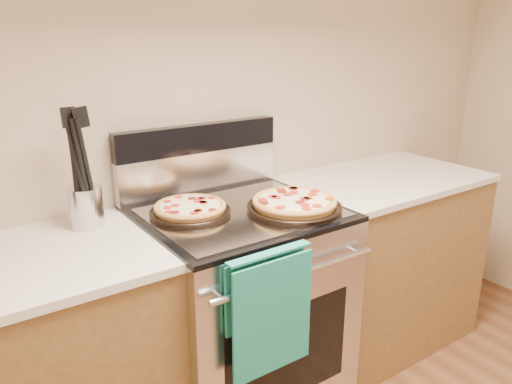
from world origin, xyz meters
TOP-DOWN VIEW (x-y plane):
  - wall_back at (0.00, 2.00)m, footprint 4.00×0.00m
  - range_body at (0.00, 1.65)m, footprint 0.76×0.68m
  - oven_window at (0.00, 1.31)m, footprint 0.56×0.01m
  - cooktop at (0.00, 1.65)m, footprint 0.76×0.68m
  - backsplash_lower at (0.00, 1.96)m, footprint 0.76×0.06m
  - backsplash_upper at (0.00, 1.96)m, footprint 0.76×0.06m
  - oven_handle at (0.00, 1.27)m, footprint 0.70×0.03m
  - dish_towel at (-0.12, 1.27)m, footprint 0.32×0.05m
  - foil_sheet at (0.00, 1.62)m, footprint 0.70×0.55m
  - cabinet_right at (0.88, 1.68)m, footprint 1.00×0.62m
  - countertop_right at (0.88, 1.68)m, footprint 1.02×0.64m
  - pepperoni_pizza_back at (-0.18, 1.71)m, footprint 0.34×0.34m
  - pepperoni_pizza_front at (0.18, 1.52)m, footprint 0.43×0.43m
  - utensil_crock at (-0.53, 1.85)m, footprint 0.14×0.14m

SIDE VIEW (x-z plane):
  - cabinet_right at x=0.88m, z-range 0.00..0.88m
  - range_body at x=0.00m, z-range 0.00..0.90m
  - oven_window at x=0.00m, z-range 0.25..0.65m
  - dish_towel at x=-0.12m, z-range 0.49..0.91m
  - oven_handle at x=0.00m, z-range 0.79..0.81m
  - countertop_right at x=0.88m, z-range 0.88..0.91m
  - cooktop at x=0.00m, z-range 0.90..0.92m
  - foil_sheet at x=0.00m, z-range 0.92..0.93m
  - pepperoni_pizza_back at x=-0.18m, z-range 0.93..0.97m
  - pepperoni_pizza_front at x=0.18m, z-range 0.93..0.98m
  - utensil_crock at x=-0.53m, z-range 0.91..1.06m
  - backsplash_lower at x=0.00m, z-range 0.92..1.10m
  - backsplash_upper at x=0.00m, z-range 1.10..1.22m
  - wall_back at x=0.00m, z-range -0.65..3.35m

